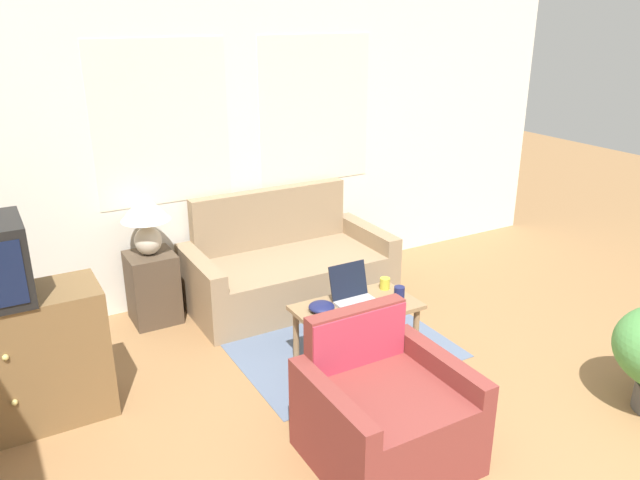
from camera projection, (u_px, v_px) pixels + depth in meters
wall_back at (252, 144)px, 5.40m from camera, size 6.58×0.06×2.60m
rug at (318, 327)px, 5.00m from camera, size 1.57×1.90×0.01m
couch at (286, 270)px, 5.44m from camera, size 1.74×0.87×0.92m
armchair at (382, 414)px, 3.50m from camera, size 0.83×0.79×0.80m
tv_dresser at (7, 365)px, 3.70m from camera, size 1.14×0.47×0.84m
side_table at (153, 287)px, 5.03m from camera, size 0.37×0.37×0.58m
table_lamp at (146, 215)px, 4.82m from camera, size 0.38×0.38×0.50m
coffee_table at (357, 313)px, 4.41m from camera, size 0.87×0.49×0.44m
laptop at (355, 296)px, 4.40m from camera, size 0.29×0.32×0.26m
cup_navy at (399, 293)px, 4.48m from camera, size 0.08×0.08×0.09m
cup_yellow at (385, 283)px, 4.64m from camera, size 0.07×0.07×0.09m
snack_bowl at (322, 307)px, 4.30m from camera, size 0.18×0.18×0.06m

